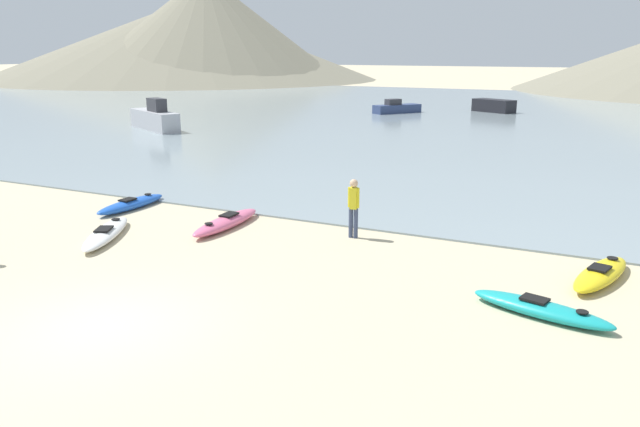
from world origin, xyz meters
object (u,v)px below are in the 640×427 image
Objects in this scene: moored_boat_1 at (155,118)px; moored_boat_2 at (397,108)px; kayak_on_sand_3 at (131,204)px; kayak_on_sand_2 at (106,233)px; kayak_on_sand_0 at (541,309)px; person_near_waterline at (354,204)px; moored_boat_0 at (494,106)px; kayak_on_sand_1 at (226,222)px; kayak_on_sand_4 at (601,274)px.

moored_boat_2 is (10.89, 17.99, -0.32)m from moored_boat_1.
moored_boat_1 is (-13.66, 17.27, 0.63)m from kayak_on_sand_3.
kayak_on_sand_2 is 0.61× the size of moored_boat_1.
moored_boat_1 is at bearing 143.35° from kayak_on_sand_0.
person_near_waterline is 0.44× the size of moored_boat_0.
person_near_waterline reaches higher than moored_boat_2.
person_near_waterline is at bearing 148.85° from kayak_on_sand_0.
kayak_on_sand_0 is 1.74× the size of person_near_waterline.
moored_boat_0 is 28.92m from moored_boat_1.
kayak_on_sand_2 is 25.46m from moored_boat_1.
moored_boat_1 is at bearing 135.22° from kayak_on_sand_1.
kayak_on_sand_4 is at bearing -31.85° from moored_boat_1.
moored_boat_1 is at bearing 127.31° from kayak_on_sand_2.
moored_boat_2 is at bearing 101.13° from kayak_on_sand_1.
moored_boat_1 is at bearing 148.15° from kayak_on_sand_4.
moored_boat_1 reaches higher than kayak_on_sand_3.
moored_boat_1 is (-18.15, -22.52, 0.20)m from moored_boat_0.
moored_boat_2 is at bearing 116.23° from kayak_on_sand_4.
person_near_waterline is at bearing -84.69° from moored_boat_0.
moored_boat_0 is (-9.31, 42.95, 0.44)m from kayak_on_sand_0.
person_near_waterline is 36.69m from moored_boat_2.
kayak_on_sand_1 is 36.46m from moored_boat_2.
moored_boat_1 reaches higher than person_near_waterline.
moored_boat_2 reaches higher than kayak_on_sand_4.
moored_boat_1 is 21.03m from moored_boat_2.
kayak_on_sand_3 is at bearing -85.51° from moored_boat_2.
moored_boat_1 is (-21.83, 17.03, -0.19)m from person_near_waterline.
kayak_on_sand_4 is at bearing 11.09° from kayak_on_sand_2.
kayak_on_sand_0 is 0.77× the size of moored_boat_0.
kayak_on_sand_3 is (-4.27, 0.51, -0.01)m from kayak_on_sand_1.
kayak_on_sand_2 is at bearing -52.69° from moored_boat_1.
kayak_on_sand_4 is 0.73× the size of moored_boat_2.
kayak_on_sand_0 is 0.90× the size of kayak_on_sand_1.
person_near_waterline is (8.17, 0.25, 0.82)m from kayak_on_sand_3.
kayak_on_sand_2 is 3.45m from kayak_on_sand_3.
kayak_on_sand_2 is 1.12× the size of kayak_on_sand_3.
kayak_on_sand_1 is 0.98× the size of kayak_on_sand_2.
kayak_on_sand_3 reaches higher than kayak_on_sand_0.
kayak_on_sand_0 is 14.16m from kayak_on_sand_3.
kayak_on_sand_3 is at bearing 178.40° from kayak_on_sand_4.
kayak_on_sand_2 is 7.21m from person_near_waterline.
kayak_on_sand_3 is 0.78× the size of moored_boat_0.
kayak_on_sand_4 is at bearing -63.77° from moored_boat_2.
moored_boat_0 is at bearing 31.97° from moored_boat_2.
kayak_on_sand_2 is 0.81× the size of moored_boat_2.
kayak_on_sand_0 is 0.72× the size of moored_boat_2.
moored_boat_2 is at bearing 94.49° from kayak_on_sand_3.
kayak_on_sand_2 is (-2.50, -2.45, -0.03)m from kayak_on_sand_1.
kayak_on_sand_2 is at bearing -93.65° from moored_boat_0.
kayak_on_sand_0 is at bearing -110.07° from kayak_on_sand_4.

